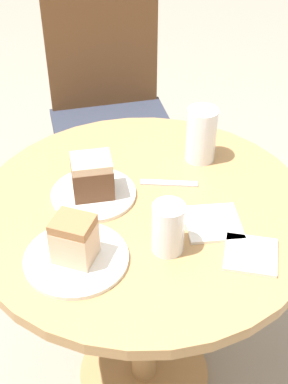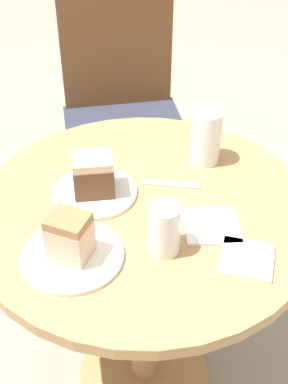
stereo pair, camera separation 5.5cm
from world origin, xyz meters
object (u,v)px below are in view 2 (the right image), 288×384
object	(u,v)px
cake_slice_far	(93,174)
glass_lemonade	(206,139)
cake_slice_near	(70,236)
chair	(123,112)
plate_far	(95,192)
glass_water	(164,231)
plate_near	(72,256)

from	to	relation	value
cake_slice_far	glass_lemonade	world-z (taller)	glass_lemonade
cake_slice_near	chair	bearing A→B (deg)	81.93
cake_slice_far	glass_lemonade	bearing A→B (deg)	23.57
plate_far	glass_lemonade	size ratio (longest dim) A/B	1.41
plate_far	glass_water	distance (m)	0.25
chair	cake_slice_far	distance (m)	0.78
chair	glass_water	distance (m)	0.96
glass_lemonade	glass_water	world-z (taller)	glass_lemonade
glass_lemonade	glass_water	distance (m)	0.35
cake_slice_far	glass_water	bearing A→B (deg)	-53.17
cake_slice_near	cake_slice_far	distance (m)	0.22
plate_near	plate_far	bearing A→B (deg)	77.73
glass_lemonade	plate_far	bearing A→B (deg)	-156.43
chair	plate_near	size ratio (longest dim) A/B	4.42
cake_slice_far	plate_near	bearing A→B (deg)	-102.27
plate_near	glass_water	bearing A→B (deg)	3.57
plate_far	glass_lemonade	bearing A→B (deg)	23.57
plate_far	cake_slice_near	xyz separation A→B (m)	(-0.05, -0.21, 0.06)
chair	glass_water	size ratio (longest dim) A/B	8.28
cake_slice_near	glass_water	xyz separation A→B (m)	(0.19, 0.01, -0.01)
chair	glass_lemonade	xyz separation A→B (m)	(0.20, -0.61, 0.26)
plate_near	glass_lemonade	bearing A→B (deg)	45.38
cake_slice_far	glass_water	world-z (taller)	glass_water
cake_slice_near	glass_lemonade	world-z (taller)	glass_lemonade
cake_slice_near	cake_slice_far	world-z (taller)	cake_slice_near
chair	cake_slice_far	world-z (taller)	chair
chair	cake_slice_far	size ratio (longest dim) A/B	9.81
plate_near	chair	bearing A→B (deg)	81.93
cake_slice_near	glass_water	bearing A→B (deg)	3.57
cake_slice_far	glass_water	size ratio (longest dim) A/B	0.84
glass_water	cake_slice_near	bearing A→B (deg)	-176.43
chair	glass_lemonade	bearing A→B (deg)	-78.50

